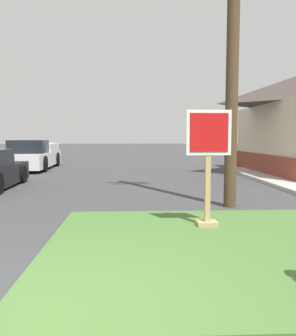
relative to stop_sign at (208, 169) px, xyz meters
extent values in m
plane|color=#3D3D3F|center=(-2.08, -3.01, -1.08)|extent=(160.00, 160.00, 0.00)
cube|color=#477033|center=(0.30, -1.07, -1.04)|extent=(5.79, 4.69, 0.08)
cube|color=tan|center=(0.00, 0.02, -0.02)|extent=(0.09, 0.09, 1.97)
cube|color=tan|center=(0.00, 0.02, -0.96)|extent=(0.37, 0.29, 0.08)
cube|color=white|center=(0.00, -0.03, 0.64)|extent=(0.78, 0.03, 0.78)
cube|color=red|center=(0.00, -0.05, 0.64)|extent=(0.66, 0.02, 0.66)
cylinder|color=black|center=(-2.29, -0.68, -1.07)|extent=(0.70, 0.70, 0.02)
cylinder|color=black|center=(-5.25, 6.63, -0.77)|extent=(0.24, 0.63, 0.62)
sphere|color=white|center=(-5.59, 7.35, -0.61)|extent=(0.14, 0.14, 0.14)
cube|color=silver|center=(-6.39, 12.13, -0.58)|extent=(2.09, 5.55, 0.68)
cube|color=black|center=(-6.36, 11.36, 0.06)|extent=(1.74, 1.48, 0.68)
cube|color=silver|center=(-5.51, 13.12, -0.02)|extent=(0.17, 2.31, 0.44)
cube|color=silver|center=(-7.33, 13.06, -0.02)|extent=(0.17, 2.31, 0.44)
cube|color=silver|center=(-6.47, 14.82, -0.02)|extent=(1.73, 0.15, 0.44)
cylinder|color=black|center=(-5.43, 10.51, -0.70)|extent=(0.28, 0.77, 0.76)
cylinder|color=black|center=(-7.23, 10.46, -0.70)|extent=(0.28, 0.77, 0.76)
cylinder|color=black|center=(-5.54, 13.80, -0.70)|extent=(0.28, 0.77, 0.76)
cylinder|color=black|center=(-7.34, 13.75, -0.70)|extent=(0.28, 0.77, 0.76)
cylinder|color=#4C3823|center=(0.98, 2.08, 3.37)|extent=(0.29, 0.29, 8.89)
camera|label=1|loc=(-1.33, -6.05, 0.57)|focal=37.70mm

